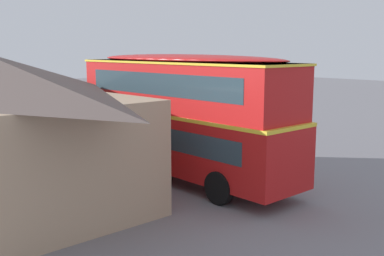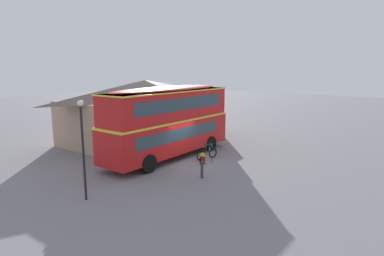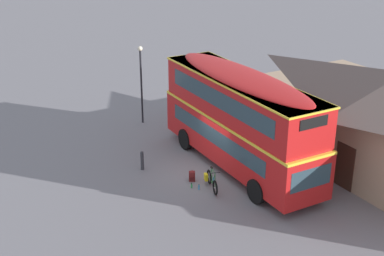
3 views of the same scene
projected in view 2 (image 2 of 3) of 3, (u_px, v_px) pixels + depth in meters
The scene contains 9 objects.
ground_plane at pixel (185, 162), 20.98m from camera, with size 120.00×120.00×0.00m, color slate.
double_decker_bus at pixel (169, 119), 21.53m from camera, with size 10.30×2.72×4.79m.
touring_bicycle at pixel (206, 154), 21.53m from camera, with size 1.67×0.65×1.05m.
backpack_on_ground at pixel (202, 160), 20.49m from camera, with size 0.35×0.36×0.52m.
water_bottle_blue_sports at pixel (212, 159), 21.12m from camera, with size 0.07×0.07×0.26m.
water_bottle_green_metal at pixel (212, 161), 20.77m from camera, with size 0.08×0.08×0.24m.
pub_building at pixel (145, 108), 28.28m from camera, with size 14.18×6.70×4.95m.
street_lamp at pixel (83, 139), 14.50m from camera, with size 0.28×0.28×4.59m.
kerb_bollard at pixel (202, 169), 17.83m from camera, with size 0.16×0.16×0.97m.
Camera 2 is at (-15.94, -12.47, 5.97)m, focal length 30.48 mm.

